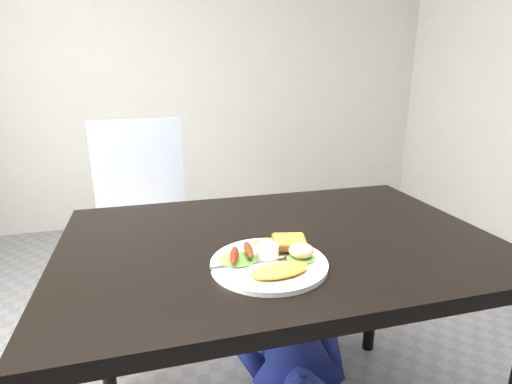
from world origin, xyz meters
TOP-DOWN VIEW (x-y plane):
  - room_back_panel at (0.00, 2.25)m, footprint 4.00×0.04m
  - dining_table at (0.00, 0.00)m, footprint 1.20×0.80m
  - dining_chair at (-0.40, 0.85)m, footprint 0.51×0.51m
  - person at (0.20, 0.50)m, footprint 0.56×0.43m
  - plate at (-0.08, -0.16)m, footprint 0.28×0.28m
  - lettuce_left at (-0.15, -0.14)m, footprint 0.10×0.10m
  - lettuce_right at (-0.00, -0.17)m, footprint 0.08×0.07m
  - omelette at (-0.08, -0.23)m, footprint 0.15×0.08m
  - sausage_a at (-0.16, -0.14)m, footprint 0.04×0.09m
  - sausage_b at (-0.12, -0.13)m, footprint 0.03×0.09m
  - ramekin at (-0.08, -0.14)m, footprint 0.06×0.06m
  - toast_a at (-0.05, -0.09)m, footprint 0.08×0.08m
  - toast_b at (-0.01, -0.11)m, footprint 0.10×0.10m
  - potato_salad at (-0.00, -0.17)m, footprint 0.07×0.07m
  - fork at (-0.13, -0.17)m, footprint 0.18×0.02m

SIDE VIEW (x-z plane):
  - dining_chair at x=-0.40m, z-range 0.42..0.48m
  - person at x=0.20m, z-range 0.00..1.39m
  - dining_table at x=0.00m, z-range 0.71..0.75m
  - plate at x=-0.08m, z-range 0.75..0.76m
  - fork at x=-0.13m, z-range 0.76..0.77m
  - lettuce_right at x=0.00m, z-range 0.76..0.77m
  - lettuce_left at x=-0.15m, z-range 0.76..0.77m
  - toast_a at x=-0.05m, z-range 0.76..0.77m
  - omelette at x=-0.08m, z-range 0.76..0.78m
  - ramekin at x=-0.08m, z-range 0.76..0.80m
  - toast_b at x=-0.01m, z-range 0.77..0.79m
  - sausage_a at x=-0.16m, z-range 0.77..0.79m
  - sausage_b at x=-0.12m, z-range 0.77..0.79m
  - potato_salad at x=0.00m, z-range 0.77..0.80m
  - room_back_panel at x=0.00m, z-range 0.00..2.70m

